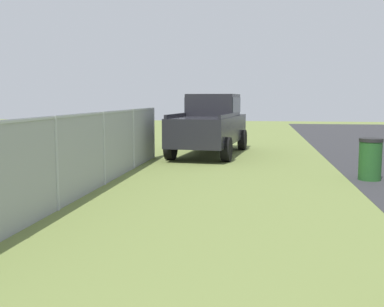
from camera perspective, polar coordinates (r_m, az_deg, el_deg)
name	(u,v)px	position (r m, az deg, el deg)	size (l,w,h in m)	color
pickup_truck	(211,122)	(16.14, 2.34, 3.85)	(5.31, 2.47, 2.09)	black
trash_bin	(370,159)	(11.74, 21.16, -0.65)	(0.55, 0.55, 1.00)	#1E4C1E
fence_section	(56,160)	(8.26, -16.45, -0.73)	(14.66, 0.07, 1.65)	#9EA3A8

